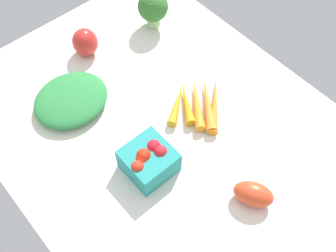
{
  "coord_description": "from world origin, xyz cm",
  "views": [
    {
      "loc": [
        -41.14,
        35.87,
        87.83
      ],
      "look_at": [
        0.0,
        0.0,
        4.0
      ],
      "focal_mm": 44.05,
      "sensor_mm": 36.0,
      "label": 1
    }
  ],
  "objects_px": {
    "broccoli_head": "(153,6)",
    "leafy_greens_clump": "(71,99)",
    "carrot_bunch": "(198,103)",
    "berry_basket": "(149,160)",
    "roma_tomato": "(253,194)",
    "bell_pepper_red": "(85,42)"
  },
  "relations": [
    {
      "from": "broccoli_head",
      "to": "leafy_greens_clump",
      "type": "bearing_deg",
      "value": 104.43
    },
    {
      "from": "roma_tomato",
      "to": "broccoli_head",
      "type": "height_order",
      "value": "broccoli_head"
    },
    {
      "from": "berry_basket",
      "to": "carrot_bunch",
      "type": "height_order",
      "value": "berry_basket"
    },
    {
      "from": "roma_tomato",
      "to": "carrot_bunch",
      "type": "bearing_deg",
      "value": 132.07
    },
    {
      "from": "broccoli_head",
      "to": "carrot_bunch",
      "type": "bearing_deg",
      "value": 160.08
    },
    {
      "from": "roma_tomato",
      "to": "broccoli_head",
      "type": "distance_m",
      "value": 0.61
    },
    {
      "from": "berry_basket",
      "to": "broccoli_head",
      "type": "distance_m",
      "value": 0.48
    },
    {
      "from": "berry_basket",
      "to": "broccoli_head",
      "type": "height_order",
      "value": "broccoli_head"
    },
    {
      "from": "berry_basket",
      "to": "leafy_greens_clump",
      "type": "distance_m",
      "value": 0.27
    },
    {
      "from": "broccoli_head",
      "to": "roma_tomato",
      "type": "bearing_deg",
      "value": 161.05
    },
    {
      "from": "bell_pepper_red",
      "to": "carrot_bunch",
      "type": "xyz_separation_m",
      "value": [
        -0.34,
        -0.11,
        -0.03
      ]
    },
    {
      "from": "broccoli_head",
      "to": "bell_pepper_red",
      "type": "distance_m",
      "value": 0.22
    },
    {
      "from": "berry_basket",
      "to": "roma_tomato",
      "type": "distance_m",
      "value": 0.24
    },
    {
      "from": "roma_tomato",
      "to": "berry_basket",
      "type": "bearing_deg",
      "value": 179.96
    },
    {
      "from": "roma_tomato",
      "to": "bell_pepper_red",
      "type": "distance_m",
      "value": 0.61
    },
    {
      "from": "berry_basket",
      "to": "carrot_bunch",
      "type": "xyz_separation_m",
      "value": [
        0.05,
        -0.21,
        -0.02
      ]
    },
    {
      "from": "roma_tomato",
      "to": "bell_pepper_red",
      "type": "relative_size",
      "value": 1.1
    },
    {
      "from": "roma_tomato",
      "to": "broccoli_head",
      "type": "bearing_deg",
      "value": 130.93
    },
    {
      "from": "carrot_bunch",
      "to": "roma_tomato",
      "type": "bearing_deg",
      "value": 162.19
    },
    {
      "from": "broccoli_head",
      "to": "carrot_bunch",
      "type": "relative_size",
      "value": 0.55
    },
    {
      "from": "broccoli_head",
      "to": "carrot_bunch",
      "type": "height_order",
      "value": "broccoli_head"
    },
    {
      "from": "roma_tomato",
      "to": "leafy_greens_clump",
      "type": "height_order",
      "value": "roma_tomato"
    }
  ]
}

